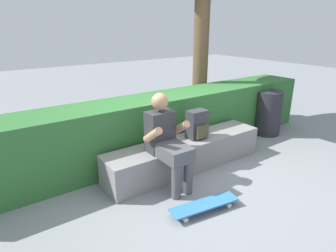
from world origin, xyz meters
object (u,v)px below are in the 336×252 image
(skateboard_near_person, at_px, (204,205))
(backpack_on_bench, at_px, (197,125))
(person_skater, at_px, (167,139))
(trash_bin, at_px, (268,113))
(bench_main, at_px, (186,154))

(skateboard_near_person, distance_m, backpack_on_bench, 1.25)
(person_skater, xyz_separation_m, backpack_on_bench, (0.67, 0.21, -0.01))
(trash_bin, bearing_deg, backpack_on_bench, -173.76)
(bench_main, relative_size, backpack_on_bench, 6.08)
(backpack_on_bench, bearing_deg, person_skater, -162.69)
(person_skater, distance_m, trash_bin, 2.62)
(person_skater, bearing_deg, skateboard_near_person, -88.94)
(skateboard_near_person, bearing_deg, trash_bin, 23.53)
(person_skater, bearing_deg, bench_main, 24.01)
(backpack_on_bench, distance_m, trash_bin, 1.93)
(bench_main, relative_size, trash_bin, 3.02)
(person_skater, relative_size, backpack_on_bench, 2.93)
(backpack_on_bench, bearing_deg, bench_main, 177.01)
(person_skater, distance_m, skateboard_near_person, 0.89)
(backpack_on_bench, bearing_deg, skateboard_near_person, -125.92)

